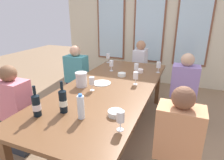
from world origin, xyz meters
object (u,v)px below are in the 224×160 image
(wine_bottle_1, at_px, (36,105))
(seated_person_0, at_px, (16,112))
(tasting_bowl_0, at_px, (116,113))
(tasting_bowl_1, at_px, (122,75))
(tasting_bowl_2, at_px, (139,71))
(wine_glass_3, at_px, (136,67))
(wine_bottle_0, at_px, (63,101))
(wine_glass_6, at_px, (159,65))
(wine_glass_0, at_px, (92,81))
(white_plate_0, at_px, (102,83))
(seated_person_4, at_px, (140,68))
(seated_person_1, at_px, (176,148))
(wine_glass_2, at_px, (111,64))
(dining_table, at_px, (109,90))
(seated_person_2, at_px, (77,78))
(water_bottle, at_px, (81,107))
(wine_glass_5, at_px, (136,76))
(wine_glass_4, at_px, (108,56))
(wine_glass_1, at_px, (120,117))
(metal_pitcher, at_px, (81,79))
(seated_person_3, at_px, (183,91))

(wine_bottle_1, distance_m, seated_person_0, 0.71)
(tasting_bowl_0, relative_size, tasting_bowl_1, 1.22)
(tasting_bowl_2, height_order, wine_glass_3, wine_glass_3)
(seated_person_0, bearing_deg, wine_bottle_0, -6.27)
(wine_glass_6, bearing_deg, wine_glass_3, -141.28)
(seated_person_0, bearing_deg, wine_glass_0, 32.74)
(white_plate_0, distance_m, seated_person_4, 1.65)
(wine_glass_3, distance_m, seated_person_1, 1.48)
(wine_bottle_1, distance_m, wine_glass_2, 1.59)
(dining_table, bearing_deg, seated_person_2, 144.26)
(wine_glass_6, bearing_deg, water_bottle, -104.33)
(tasting_bowl_1, bearing_deg, wine_glass_5, -42.02)
(wine_glass_0, xyz_separation_m, seated_person_0, (-0.78, -0.50, -0.33))
(wine_glass_5, bearing_deg, wine_glass_3, 103.99)
(dining_table, distance_m, wine_glass_4, 1.24)
(wine_glass_5, height_order, seated_person_0, seated_person_0)
(wine_glass_2, height_order, wine_glass_3, same)
(tasting_bowl_0, relative_size, wine_glass_1, 0.85)
(metal_pitcher, distance_m, wine_glass_3, 0.91)
(wine_bottle_0, bearing_deg, wine_glass_3, 76.24)
(metal_pitcher, distance_m, wine_bottle_0, 0.68)
(tasting_bowl_0, xyz_separation_m, wine_glass_5, (-0.04, 0.86, 0.09))
(metal_pitcher, bearing_deg, tasting_bowl_1, 59.23)
(wine_bottle_1, distance_m, tasting_bowl_1, 1.44)
(tasting_bowl_2, xyz_separation_m, wine_glass_6, (0.28, 0.12, 0.09))
(dining_table, height_order, wine_glass_4, wine_glass_4)
(dining_table, distance_m, wine_glass_6, 1.00)
(tasting_bowl_1, height_order, wine_glass_3, wine_glass_3)
(dining_table, bearing_deg, water_bottle, -84.97)
(wine_glass_3, bearing_deg, tasting_bowl_2, 82.14)
(wine_bottle_1, relative_size, wine_glass_3, 1.72)
(tasting_bowl_0, height_order, wine_glass_6, wine_glass_6)
(wine_glass_1, relative_size, wine_glass_3, 1.00)
(tasting_bowl_1, xyz_separation_m, seated_person_1, (0.90, -1.10, -0.24))
(tasting_bowl_1, xyz_separation_m, wine_glass_2, (-0.25, 0.20, 0.09))
(tasting_bowl_0, bearing_deg, dining_table, 117.37)
(tasting_bowl_1, relative_size, wine_glass_5, 0.70)
(tasting_bowl_0, xyz_separation_m, seated_person_3, (0.57, 1.38, -0.24))
(tasting_bowl_0, bearing_deg, metal_pitcher, 142.04)
(white_plate_0, bearing_deg, wine_glass_3, 58.87)
(wine_glass_0, bearing_deg, wine_glass_1, -47.53)
(seated_person_2, height_order, seated_person_4, same)
(water_bottle, xyz_separation_m, wine_glass_4, (-0.57, 1.95, 0.01))
(water_bottle, xyz_separation_m, seated_person_1, (0.84, 0.18, -0.33))
(white_plate_0, xyz_separation_m, tasting_bowl_2, (0.35, 0.68, 0.02))
(tasting_bowl_2, distance_m, wine_glass_1, 1.62)
(wine_glass_6, bearing_deg, wine_bottle_0, -111.40)
(wine_bottle_1, xyz_separation_m, wine_glass_0, (0.19, 0.73, 0.00))
(water_bottle, distance_m, wine_glass_2, 1.50)
(seated_person_0, height_order, seated_person_3, same)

